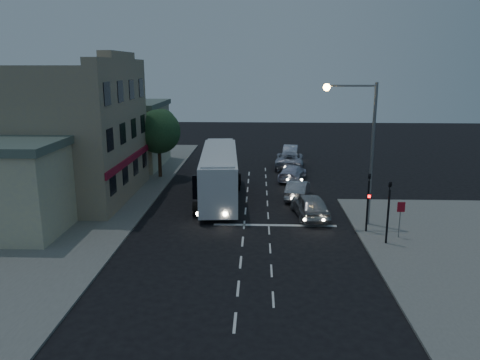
{
  "coord_description": "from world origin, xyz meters",
  "views": [
    {
      "loc": [
        0.88,
        -26.91,
        10.03
      ],
      "look_at": [
        -0.41,
        5.34,
        2.2
      ],
      "focal_mm": 35.0,
      "sensor_mm": 36.0,
      "label": 1
    }
  ],
  "objects_px": {
    "car_sedan_c": "(289,159)",
    "traffic_signal_main": "(368,195)",
    "car_suv": "(310,205)",
    "street_tree": "(158,129)",
    "regulatory_sign": "(400,214)",
    "streetlight": "(362,138)",
    "car_extra": "(291,151)",
    "tour_bus": "(219,173)",
    "car_sedan_a": "(298,190)",
    "traffic_signal_side": "(389,205)",
    "car_sedan_b": "(293,173)"
  },
  "relations": [
    {
      "from": "car_sedan_c",
      "to": "regulatory_sign",
      "type": "bearing_deg",
      "value": 109.26
    },
    {
      "from": "tour_bus",
      "to": "streetlight",
      "type": "xyz_separation_m",
      "value": [
        9.46,
        -5.86,
        3.65
      ]
    },
    {
      "from": "car_sedan_b",
      "to": "streetlight",
      "type": "height_order",
      "value": "streetlight"
    },
    {
      "from": "street_tree",
      "to": "regulatory_sign",
      "type": "bearing_deg",
      "value": -41.08
    },
    {
      "from": "car_extra",
      "to": "traffic_signal_side",
      "type": "height_order",
      "value": "traffic_signal_side"
    },
    {
      "from": "tour_bus",
      "to": "streetlight",
      "type": "distance_m",
      "value": 11.71
    },
    {
      "from": "car_extra",
      "to": "regulatory_sign",
      "type": "relative_size",
      "value": 2.05
    },
    {
      "from": "tour_bus",
      "to": "car_suv",
      "type": "bearing_deg",
      "value": -36.95
    },
    {
      "from": "car_extra",
      "to": "regulatory_sign",
      "type": "distance_m",
      "value": 26.22
    },
    {
      "from": "tour_bus",
      "to": "car_sedan_a",
      "type": "xyz_separation_m",
      "value": [
        6.09,
        0.38,
        -1.36
      ]
    },
    {
      "from": "regulatory_sign",
      "to": "street_tree",
      "type": "bearing_deg",
      "value": 138.92
    },
    {
      "from": "car_sedan_a",
      "to": "car_sedan_b",
      "type": "bearing_deg",
      "value": -78.67
    },
    {
      "from": "car_suv",
      "to": "car_extra",
      "type": "bearing_deg",
      "value": -97.37
    },
    {
      "from": "car_extra",
      "to": "street_tree",
      "type": "relative_size",
      "value": 0.73
    },
    {
      "from": "car_extra",
      "to": "car_sedan_b",
      "type": "bearing_deg",
      "value": 93.64
    },
    {
      "from": "streetlight",
      "to": "street_tree",
      "type": "bearing_deg",
      "value": 140.49
    },
    {
      "from": "car_sedan_a",
      "to": "streetlight",
      "type": "distance_m",
      "value": 8.69
    },
    {
      "from": "tour_bus",
      "to": "car_suv",
      "type": "relative_size",
      "value": 2.59
    },
    {
      "from": "tour_bus",
      "to": "car_sedan_b",
      "type": "xyz_separation_m",
      "value": [
        6.11,
        6.49,
        -1.39
      ]
    },
    {
      "from": "car_sedan_a",
      "to": "car_extra",
      "type": "relative_size",
      "value": 0.97
    },
    {
      "from": "traffic_signal_main",
      "to": "regulatory_sign",
      "type": "relative_size",
      "value": 1.86
    },
    {
      "from": "traffic_signal_main",
      "to": "car_sedan_c",
      "type": "bearing_deg",
      "value": 100.4
    },
    {
      "from": "streetlight",
      "to": "regulatory_sign",
      "type": "bearing_deg",
      "value": -51.25
    },
    {
      "from": "tour_bus",
      "to": "traffic_signal_side",
      "type": "xyz_separation_m",
      "value": [
        10.41,
        -9.26,
        0.34
      ]
    },
    {
      "from": "car_sedan_a",
      "to": "car_sedan_b",
      "type": "relative_size",
      "value": 0.92
    },
    {
      "from": "car_sedan_c",
      "to": "traffic_signal_main",
      "type": "distance_m",
      "value": 19.71
    },
    {
      "from": "car_sedan_b",
      "to": "regulatory_sign",
      "type": "relative_size",
      "value": 2.17
    },
    {
      "from": "tour_bus",
      "to": "traffic_signal_main",
      "type": "relative_size",
      "value": 3.09
    },
    {
      "from": "car_sedan_a",
      "to": "street_tree",
      "type": "height_order",
      "value": "street_tree"
    },
    {
      "from": "car_sedan_c",
      "to": "traffic_signal_main",
      "type": "bearing_deg",
      "value": 105.2
    },
    {
      "from": "car_sedan_b",
      "to": "traffic_signal_main",
      "type": "height_order",
      "value": "traffic_signal_main"
    },
    {
      "from": "car_sedan_a",
      "to": "traffic_signal_main",
      "type": "xyz_separation_m",
      "value": [
        3.62,
        -7.67,
        1.7
      ]
    },
    {
      "from": "traffic_signal_side",
      "to": "streetlight",
      "type": "relative_size",
      "value": 0.46
    },
    {
      "from": "regulatory_sign",
      "to": "street_tree",
      "type": "xyz_separation_m",
      "value": [
        -17.51,
        15.26,
        2.9
      ]
    },
    {
      "from": "car_sedan_a",
      "to": "car_sedan_c",
      "type": "bearing_deg",
      "value": -78.84
    },
    {
      "from": "car_sedan_c",
      "to": "traffic_signal_side",
      "type": "height_order",
      "value": "traffic_signal_side"
    },
    {
      "from": "car_extra",
      "to": "car_suv",
      "type": "bearing_deg",
      "value": 96.19
    },
    {
      "from": "regulatory_sign",
      "to": "car_sedan_c",
      "type": "bearing_deg",
      "value": 104.46
    },
    {
      "from": "street_tree",
      "to": "car_suv",
      "type": "bearing_deg",
      "value": -41.61
    },
    {
      "from": "car_sedan_c",
      "to": "traffic_signal_side",
      "type": "distance_m",
      "value": 21.78
    },
    {
      "from": "traffic_signal_main",
      "to": "car_suv",
      "type": "bearing_deg",
      "value": 136.35
    },
    {
      "from": "car_sedan_c",
      "to": "streetlight",
      "type": "height_order",
      "value": "streetlight"
    },
    {
      "from": "tour_bus",
      "to": "traffic_signal_main",
      "type": "xyz_separation_m",
      "value": [
        9.71,
        -7.29,
        0.34
      ]
    },
    {
      "from": "car_sedan_b",
      "to": "tour_bus",
      "type": "bearing_deg",
      "value": 63.25
    },
    {
      "from": "car_suv",
      "to": "street_tree",
      "type": "bearing_deg",
      "value": -48.67
    },
    {
      "from": "car_sedan_a",
      "to": "car_extra",
      "type": "distance_m",
      "value": 17.1
    },
    {
      "from": "tour_bus",
      "to": "traffic_signal_main",
      "type": "distance_m",
      "value": 12.15
    },
    {
      "from": "car_extra",
      "to": "street_tree",
      "type": "xyz_separation_m",
      "value": [
        -12.75,
        -10.51,
        3.76
      ]
    },
    {
      "from": "street_tree",
      "to": "traffic_signal_main",
      "type": "bearing_deg",
      "value": -42.03
    },
    {
      "from": "car_extra",
      "to": "traffic_signal_side",
      "type": "distance_m",
      "value": 27.05
    }
  ]
}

